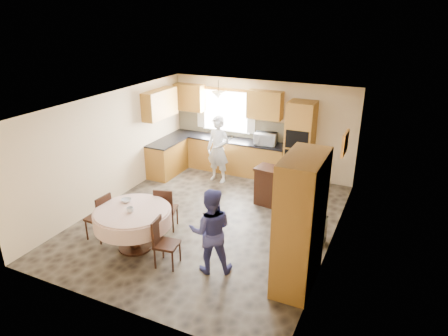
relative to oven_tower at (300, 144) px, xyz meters
name	(u,v)px	position (x,y,z in m)	size (l,w,h in m)	color
floor	(210,220)	(-1.15, -2.69, -1.06)	(5.00, 6.00, 0.01)	brown
ceiling	(209,104)	(-1.15, -2.69, 1.44)	(5.00, 6.00, 0.01)	white
wall_back	(261,128)	(-1.15, 0.31, 0.19)	(5.00, 0.02, 2.50)	#D6B989
wall_front	(111,237)	(-1.15, -5.69, 0.19)	(5.00, 0.02, 2.50)	#D6B989
wall_left	(111,148)	(-3.65, -2.69, 0.19)	(0.02, 6.00, 2.50)	#D6B989
wall_right	(335,187)	(1.35, -2.69, 0.19)	(0.02, 6.00, 2.50)	#D6B989
window	(226,111)	(-2.15, 0.29, 0.54)	(1.40, 0.03, 1.10)	white
curtain_left	(201,107)	(-2.90, 0.24, 0.59)	(0.22, 0.02, 1.15)	white
curtain_right	(251,112)	(-1.40, 0.24, 0.59)	(0.22, 0.02, 1.15)	white
base_cab_back	(227,155)	(-2.00, 0.01, -0.62)	(3.30, 0.60, 0.88)	#C48434
counter_back	(227,139)	(-2.00, 0.01, -0.16)	(3.30, 0.64, 0.04)	black
base_cab_left	(167,158)	(-3.35, -0.89, -0.62)	(0.60, 1.20, 0.88)	#C48434
counter_left	(166,142)	(-3.35, -0.89, -0.16)	(0.64, 1.20, 0.04)	black
backsplash	(231,127)	(-2.00, 0.30, 0.12)	(3.30, 0.02, 0.55)	#C0B487
wall_cab_left	(189,97)	(-3.20, 0.15, 0.85)	(0.85, 0.33, 0.72)	gold
wall_cab_right	(265,105)	(-1.00, 0.15, 0.85)	(0.90, 0.33, 0.72)	gold
wall_cab_side	(160,104)	(-3.48, -0.89, 0.85)	(0.33, 1.20, 0.72)	gold
oven_tower	(300,144)	(0.00, 0.00, 0.00)	(0.66, 0.62, 2.12)	#C48434
oven_upper	(297,140)	(0.00, -0.31, 0.19)	(0.56, 0.01, 0.45)	black
oven_lower	(295,159)	(0.00, -0.31, -0.31)	(0.56, 0.01, 0.45)	black
pendant	(218,95)	(-2.15, -0.19, 1.06)	(0.36, 0.36, 0.18)	beige
sideboard	(280,190)	(0.00, -1.48, -0.64)	(1.17, 0.48, 0.83)	#381B0F
space_heater	(315,229)	(1.05, -2.62, -0.78)	(0.40, 0.28, 0.55)	black
cupboard	(300,223)	(1.07, -3.96, 0.05)	(0.58, 1.16, 2.22)	#C48434
dining_table	(133,218)	(-1.94, -4.24, -0.43)	(1.41, 1.41, 0.81)	#381B0F
chair_left	(101,215)	(-2.70, -4.24, -0.54)	(0.43, 0.43, 0.94)	#381B0F
chair_back	(165,207)	(-1.78, -3.43, -0.55)	(0.50, 0.50, 0.92)	#381B0F
chair_right	(163,240)	(-1.17, -4.45, -0.57)	(0.43, 0.43, 0.88)	#381B0F
framed_picture	(345,143)	(1.32, -1.81, 0.74)	(0.06, 0.53, 0.44)	gold
microwave	(265,139)	(-0.89, -0.04, 0.01)	(0.56, 0.38, 0.31)	silver
person_sink	(218,149)	(-1.90, -0.74, -0.20)	(0.63, 0.41, 1.72)	silver
person_dining	(211,231)	(-0.35, -4.23, -0.30)	(0.74, 0.57, 1.51)	#3E4088
bowl_sideboard	(267,169)	(-0.33, -1.48, -0.20)	(0.20, 0.20, 0.05)	#B2B2B2
bottle_sideboard	(293,168)	(0.26, -1.48, -0.07)	(0.12, 0.12, 0.32)	silver
cup_table	(130,210)	(-1.90, -4.34, -0.21)	(0.13, 0.13, 0.10)	#B2B2B2
bowl_table	(126,201)	(-2.23, -4.04, -0.22)	(0.19, 0.19, 0.06)	#B2B2B2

